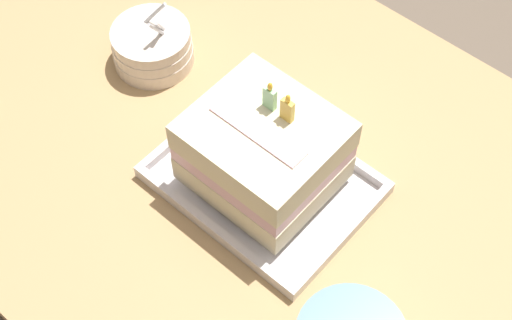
{
  "coord_description": "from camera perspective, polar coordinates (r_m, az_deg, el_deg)",
  "views": [
    {
      "loc": [
        0.42,
        -0.46,
        1.59
      ],
      "look_at": [
        0.02,
        -0.01,
        0.71
      ],
      "focal_mm": 51.52,
      "sensor_mm": 36.0,
      "label": 1
    }
  ],
  "objects": [
    {
      "name": "birthday_cake",
      "position": [
        1.01,
        0.61,
        0.67
      ],
      "size": [
        0.19,
        0.17,
        0.17
      ],
      "color": "beige",
      "rests_on": "foil_tray"
    },
    {
      "name": "dining_table",
      "position": [
        1.18,
        -0.52,
        -2.43
      ],
      "size": [
        1.14,
        0.8,
        0.68
      ],
      "color": "tan",
      "rests_on": "ground_plane"
    },
    {
      "name": "bowl_stack",
      "position": [
        1.21,
        -8.05,
        8.75
      ],
      "size": [
        0.13,
        0.13,
        0.11
      ],
      "color": "silver",
      "rests_on": "dining_table"
    },
    {
      "name": "foil_tray",
      "position": [
        1.07,
        0.57,
        -1.69
      ],
      "size": [
        0.3,
        0.23,
        0.02
      ],
      "color": "silver",
      "rests_on": "dining_table"
    }
  ]
}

